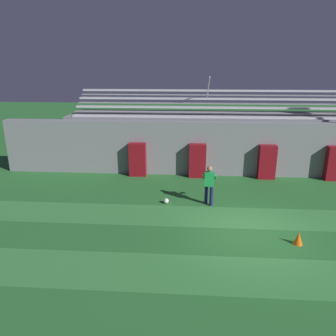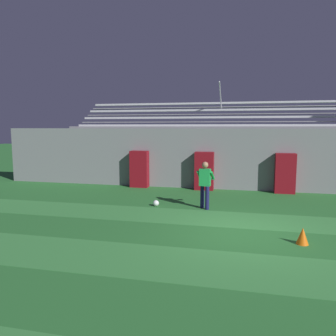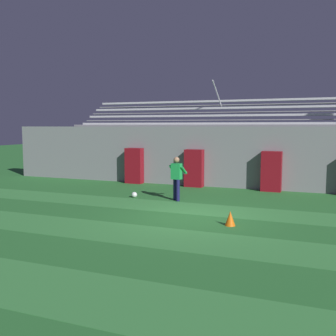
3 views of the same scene
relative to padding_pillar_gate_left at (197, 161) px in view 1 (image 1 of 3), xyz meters
name	(u,v)px [view 1 (image 1 of 3)]	position (x,y,z in m)	size (l,w,h in m)	color
ground_plane	(251,234)	(1.76, -5.95, -0.87)	(80.00, 80.00, 0.00)	#286B2D
turf_stripe_mid	(265,276)	(1.76, -8.31, -0.87)	(28.00, 1.82, 0.01)	#38843D
turf_stripe_far	(245,218)	(1.76, -4.66, -0.87)	(28.00, 1.82, 0.01)	#38843D
back_wall	(231,149)	(1.76, 0.55, 0.53)	(24.00, 0.60, 2.80)	gray
padding_pillar_gate_left	(197,161)	(0.00, 0.00, 0.00)	(0.86, 0.44, 1.74)	maroon
padding_pillar_gate_right	(267,162)	(3.51, 0.00, 0.00)	(0.86, 0.44, 1.74)	maroon
padding_pillar_far_left	(138,160)	(-3.10, 0.00, 0.00)	(0.86, 0.44, 1.74)	maroon
padding_pillar_far_right	(335,163)	(6.85, 0.00, 0.00)	(0.86, 0.44, 1.74)	maroon
bleacher_stand	(227,139)	(1.76, 2.54, 0.63)	(18.00, 3.35, 5.03)	gray
goalkeeper	(209,183)	(0.42, -3.47, 0.08)	(0.62, 0.61, 1.67)	#19194C
soccer_ball	(166,201)	(-1.35, -3.52, -0.76)	(0.22, 0.22, 0.22)	white
traffic_cone	(298,238)	(3.17, -6.50, -0.66)	(0.30, 0.30, 0.42)	orange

